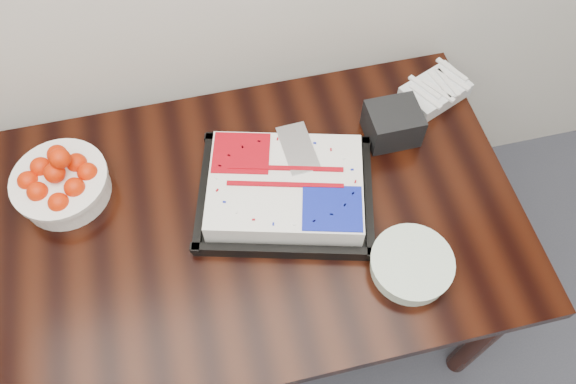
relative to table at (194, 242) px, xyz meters
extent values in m
cube|color=black|center=(0.00, 0.00, 0.07)|extent=(1.80, 0.90, 0.04)
cylinder|color=black|center=(0.82, -0.37, -0.31)|extent=(0.07, 0.07, 0.71)
cylinder|color=black|center=(0.82, 0.37, -0.31)|extent=(0.07, 0.07, 0.71)
cube|color=black|center=(0.27, 0.03, 0.10)|extent=(0.55, 0.48, 0.02)
cube|color=white|center=(0.27, 0.03, 0.14)|extent=(0.47, 0.40, 0.07)
cube|color=#9A030E|center=(0.15, 0.12, 0.18)|extent=(0.18, 0.17, 0.00)
cube|color=#0D1A99|center=(0.40, -0.05, 0.18)|extent=(0.18, 0.17, 0.00)
cube|color=silver|center=(0.30, 0.14, 0.18)|extent=(0.09, 0.17, 0.00)
cylinder|color=white|center=(-0.31, 0.19, 0.13)|extent=(0.24, 0.24, 0.08)
cylinder|color=white|center=(-0.31, 0.19, 0.16)|extent=(0.26, 0.26, 0.01)
cylinder|color=white|center=(0.54, -0.24, 0.11)|extent=(0.20, 0.20, 0.05)
cylinder|color=white|center=(0.54, -0.24, 0.14)|extent=(0.21, 0.21, 0.01)
cube|color=silver|center=(0.80, 0.28, 0.11)|extent=(0.23, 0.19, 0.05)
cube|color=black|center=(0.62, 0.17, 0.14)|extent=(0.15, 0.13, 0.11)
camera|label=1|loc=(0.10, -0.72, 1.43)|focal=35.00mm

